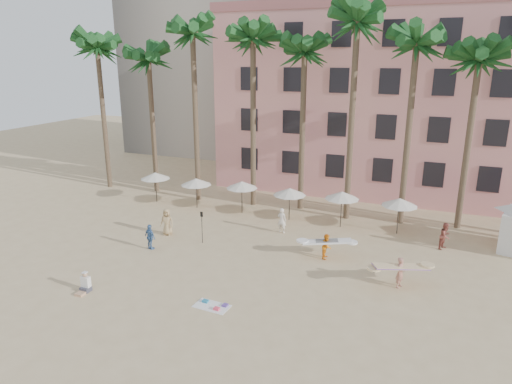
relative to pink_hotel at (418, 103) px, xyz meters
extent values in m
plane|color=#D1B789|center=(-7.00, -26.00, -8.00)|extent=(120.00, 120.00, 0.00)
cube|color=#ED9D90|center=(0.00, 0.00, 0.00)|extent=(35.00, 14.00, 16.00)
cylinder|color=brown|center=(-27.00, -11.00, -1.50)|extent=(0.44, 0.44, 13.00)
cylinder|color=brown|center=(-22.00, -10.50, -2.00)|extent=(0.44, 0.44, 12.00)
cylinder|color=brown|center=(-17.00, -11.50, -1.00)|extent=(0.44, 0.44, 14.00)
cylinder|color=brown|center=(-12.00, -11.00, -1.25)|extent=(0.44, 0.44, 13.50)
cylinder|color=brown|center=(-8.00, -10.50, -1.75)|extent=(0.44, 0.44, 12.50)
cylinder|color=brown|center=(-4.00, -11.50, -0.75)|extent=(0.44, 0.44, 14.50)
cylinder|color=brown|center=(0.00, -11.00, -1.50)|extent=(0.44, 0.44, 13.00)
cylinder|color=brown|center=(4.00, -10.50, -2.00)|extent=(0.44, 0.44, 12.00)
cylinder|color=#332B23|center=(-20.00, -13.50, -6.75)|extent=(0.07, 0.07, 2.50)
cone|color=white|center=(-20.00, -13.50, -5.65)|extent=(2.50, 2.50, 0.55)
cylinder|color=#332B23|center=(-16.00, -13.60, -6.80)|extent=(0.07, 0.07, 2.40)
cone|color=white|center=(-16.00, -13.60, -5.75)|extent=(2.50, 2.50, 0.55)
cylinder|color=#332B23|center=(-12.00, -13.40, -6.75)|extent=(0.07, 0.07, 2.50)
cone|color=white|center=(-12.00, -13.40, -5.65)|extent=(2.50, 2.50, 0.55)
cylinder|color=#332B23|center=(-8.00, -13.50, -6.80)|extent=(0.07, 0.07, 2.40)
cone|color=white|center=(-8.00, -13.50, -5.75)|extent=(2.50, 2.50, 0.55)
cylinder|color=#332B23|center=(-4.00, -13.60, -6.70)|extent=(0.07, 0.07, 2.60)
cone|color=white|center=(-4.00, -13.60, -5.55)|extent=(2.50, 2.50, 0.55)
cylinder|color=#332B23|center=(0.00, -13.40, -6.75)|extent=(0.07, 0.07, 2.50)
cone|color=white|center=(0.00, -13.40, -5.65)|extent=(2.50, 2.50, 0.55)
cube|color=white|center=(-7.69, -27.12, -7.99)|extent=(1.86, 1.11, 0.02)
cube|color=teal|center=(-8.17, -26.88, -7.93)|extent=(0.32, 0.27, 0.10)
cube|color=#FF4663|center=(-7.30, -27.34, -7.92)|extent=(0.29, 0.24, 0.12)
cube|color=#5F419D|center=(-7.07, -26.85, -7.94)|extent=(0.28, 0.32, 0.08)
imported|color=tan|center=(0.88, -21.51, -7.13)|extent=(0.58, 0.73, 1.74)
cube|color=beige|center=(0.88, -21.51, -6.78)|extent=(3.02, 2.18, 0.37)
imported|color=orange|center=(-3.70, -19.30, -7.21)|extent=(0.63, 0.79, 1.58)
cube|color=white|center=(-3.70, -19.30, -6.89)|extent=(3.11, 1.62, 0.31)
imported|color=#994B40|center=(3.12, -15.02, -7.11)|extent=(0.99, 1.08, 1.78)
imported|color=silver|center=(-7.66, -16.26, -7.09)|extent=(0.71, 0.51, 1.83)
imported|color=tan|center=(-15.02, -19.65, -7.05)|extent=(1.04, 0.78, 1.91)
imported|color=#4872A8|center=(-14.64, -22.23, -7.15)|extent=(1.08, 0.73, 1.71)
cylinder|color=black|center=(-12.01, -20.06, -6.95)|extent=(0.04, 0.04, 2.10)
cube|color=black|center=(-12.01, -20.06, -5.95)|extent=(0.18, 0.03, 0.35)
cube|color=#3F3F4C|center=(-14.65, -28.26, -7.87)|extent=(0.49, 0.46, 0.26)
cube|color=tan|center=(-14.65, -28.64, -7.93)|extent=(0.43, 0.49, 0.13)
cube|color=white|center=(-14.65, -28.20, -7.46)|extent=(0.48, 0.28, 0.60)
sphere|color=tan|center=(-14.65, -28.20, -7.02)|extent=(0.26, 0.26, 0.26)
camera|label=1|loc=(1.96, -45.17, 4.06)|focal=32.00mm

